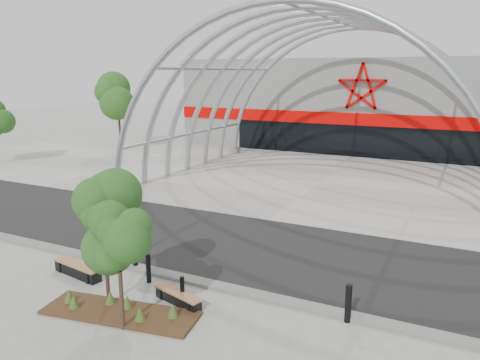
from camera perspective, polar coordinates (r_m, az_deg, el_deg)
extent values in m
plane|color=gray|center=(16.50, -6.34, -11.69)|extent=(140.00, 140.00, 0.00)
cube|color=black|center=(19.29, -0.67, -7.82)|extent=(140.00, 7.00, 0.02)
cube|color=#9F9B90|center=(30.01, 9.84, -0.35)|extent=(60.00, 17.00, 0.04)
cube|color=slate|center=(16.29, -6.83, -11.81)|extent=(60.00, 0.50, 0.12)
cube|color=slate|center=(46.85, 16.52, 9.01)|extent=(34.00, 15.00, 8.00)
cube|color=black|center=(39.84, 14.34, 4.61)|extent=(22.00, 0.25, 2.60)
cube|color=#D30100|center=(39.63, 14.49, 7.18)|extent=(34.00, 0.30, 1.00)
torus|color=#A4A8AE|center=(23.17, 4.43, -4.26)|extent=(20.36, 0.36, 20.36)
torus|color=#A4A8AE|center=(25.41, 6.56, -2.74)|extent=(20.36, 0.36, 20.36)
torus|color=#A4A8AE|center=(27.70, 8.34, -1.47)|extent=(20.36, 0.36, 20.36)
torus|color=#A4A8AE|center=(30.02, 9.84, -0.39)|extent=(20.36, 0.36, 20.36)
torus|color=#A4A8AE|center=(32.36, 11.13, 0.54)|extent=(20.36, 0.36, 20.36)
torus|color=#A4A8AE|center=(34.73, 12.24, 1.34)|extent=(20.36, 0.36, 20.36)
torus|color=#A4A8AE|center=(37.12, 13.21, 2.03)|extent=(20.36, 0.36, 20.36)
cylinder|color=#A4A8AE|center=(28.05, 24.71, 12.29)|extent=(0.20, 15.00, 0.20)
cylinder|color=#A4A8AE|center=(29.38, 10.64, 18.94)|extent=(0.20, 15.00, 0.20)
cylinder|color=#A4A8AE|center=(31.94, -2.21, 13.39)|extent=(0.20, 15.00, 0.20)
cylinder|color=#A4A8AE|center=(33.53, -6.05, 5.64)|extent=(0.20, 15.00, 0.20)
cube|color=#A4A8AE|center=(28.25, -14.69, -0.95)|extent=(0.80, 0.80, 0.50)
cube|color=#A4A8AE|center=(40.49, -0.67, 3.64)|extent=(0.80, 0.80, 0.50)
cube|color=#332213|center=(14.57, -14.40, -15.40)|extent=(4.79, 2.17, 0.09)
cone|color=#415D21|center=(15.06, -19.58, -13.74)|extent=(0.32, 0.32, 0.40)
cone|color=#415D21|center=(14.61, -13.60, -14.18)|extent=(0.32, 0.32, 0.40)
cone|color=#415D21|center=(13.89, -12.11, -15.63)|extent=(0.32, 0.32, 0.40)
cone|color=#415D21|center=(14.98, -15.53, -13.59)|extent=(0.32, 0.32, 0.40)
cone|color=#415D21|center=(13.90, -8.21, -15.42)|extent=(0.32, 0.32, 0.40)
cone|color=#415D21|center=(15.45, -20.08, -13.08)|extent=(0.32, 0.32, 0.40)
cylinder|color=black|center=(14.86, -15.90, -11.02)|extent=(0.12, 0.12, 1.90)
ellipsoid|color=#1E4319|center=(14.25, -16.33, -4.65)|extent=(1.63, 1.63, 2.07)
cylinder|color=black|center=(13.44, -14.22, -14.07)|extent=(0.11, 0.11, 1.69)
ellipsoid|color=#164115|center=(12.83, -14.60, -7.94)|extent=(1.40, 1.40, 1.85)
cube|color=black|center=(17.36, -19.16, -10.43)|extent=(2.12, 0.72, 0.35)
cube|color=black|center=(17.96, -20.64, -9.65)|extent=(0.20, 0.47, 0.42)
cube|color=black|center=(16.76, -17.59, -11.07)|extent=(0.20, 0.47, 0.42)
cube|color=#995E32|center=(17.27, -19.22, -9.70)|extent=(2.18, 0.80, 0.06)
cube|color=black|center=(14.77, -7.54, -14.20)|extent=(1.79, 0.80, 0.30)
cube|color=black|center=(15.22, -9.20, -13.28)|extent=(0.21, 0.40, 0.35)
cube|color=black|center=(14.31, -5.77, -14.98)|extent=(0.21, 0.40, 0.35)
cube|color=brown|center=(14.68, -7.56, -13.50)|extent=(1.85, 0.88, 0.05)
cylinder|color=black|center=(19.37, -17.13, -7.00)|extent=(0.14, 0.14, 0.87)
cylinder|color=black|center=(17.30, -12.68, -8.82)|extent=(0.17, 0.17, 1.07)
cylinder|color=black|center=(16.13, -11.10, -10.50)|extent=(0.16, 0.16, 1.01)
cylinder|color=black|center=(14.69, -7.04, -13.14)|extent=(0.14, 0.14, 0.86)
cylinder|color=black|center=(13.86, 13.06, -14.45)|extent=(0.18, 0.18, 1.13)
cylinder|color=black|center=(43.39, -14.43, 5.73)|extent=(0.20, 0.20, 3.30)
ellipsoid|color=#214C18|center=(43.13, -14.66, 9.68)|extent=(3.00, 3.00, 3.60)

